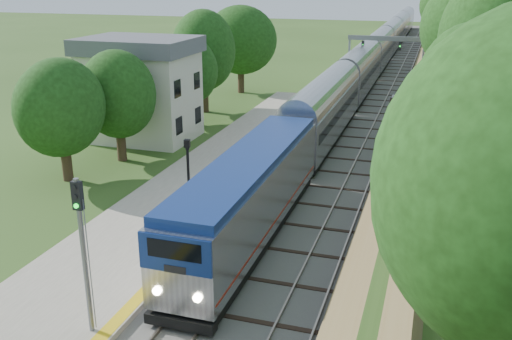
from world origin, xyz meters
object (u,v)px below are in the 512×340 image
(signal_farside, at_px, (390,147))
(station_building, at_px, (141,88))
(signal_platform, at_px, (82,240))
(lamppost_far, at_px, (189,186))
(signal_gantry, at_px, (386,49))
(train, at_px, (378,54))

(signal_farside, bearing_deg, station_building, 151.16)
(signal_platform, bearing_deg, lamppost_far, 92.75)
(signal_gantry, bearing_deg, signal_farside, -84.11)
(station_building, xyz_separation_m, signal_gantry, (16.47, 24.99, 0.73))
(train, distance_m, lamppost_far, 56.62)
(station_building, bearing_deg, signal_farside, -28.84)
(train, height_order, lamppost_far, lamppost_far)
(signal_platform, relative_size, signal_farside, 0.86)
(signal_platform, bearing_deg, station_building, 114.24)
(station_building, relative_size, signal_farside, 1.26)
(station_building, distance_m, train, 44.01)
(station_building, height_order, signal_gantry, station_building)
(train, distance_m, signal_platform, 66.42)
(train, xyz_separation_m, signal_platform, (-2.90, -66.33, 1.83))
(signal_gantry, distance_m, lamppost_far, 40.33)
(station_building, bearing_deg, lamppost_far, -54.39)
(signal_gantry, distance_m, signal_farside, 36.31)
(signal_gantry, height_order, signal_farside, signal_farside)
(station_building, bearing_deg, train, 71.44)
(lamppost_far, distance_m, signal_platform, 9.95)
(station_building, height_order, train, station_building)
(signal_gantry, xyz_separation_m, lamppost_far, (-5.84, -39.83, -2.45))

